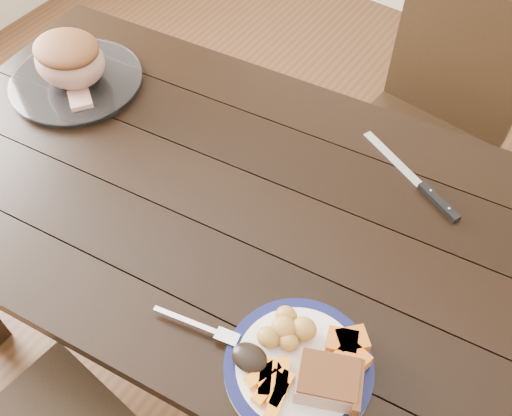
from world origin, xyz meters
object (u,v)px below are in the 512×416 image
Objects in this scene: serving_platter at (77,82)px; fork at (202,327)px; chair_far at (429,122)px; dinner_plate at (298,367)px; carving_knife at (427,190)px; roast_joint at (70,61)px; pork_slice at (328,381)px; dining_table at (233,224)px.

serving_platter is 0.81m from fork.
chair_far reaches higher than dinner_plate.
carving_knife is at bearing 88.06° from dinner_plate.
roast_joint is 0.95m from carving_knife.
dinner_plate is (0.13, -0.99, 0.23)m from chair_far.
carving_knife is (-0.04, 0.53, -0.04)m from pork_slice.
serving_platter is at bearing 44.96° from chair_far.
serving_platter is 0.95m from carving_knife.
dinner_plate is 0.92× the size of carving_knife.
serving_platter is 1.78× the size of roast_joint.
roast_joint reaches higher than dinner_plate.
carving_knife is (0.21, 0.57, -0.01)m from fork.
chair_far reaches higher than roast_joint.
dinner_plate is at bearing 175.24° from pork_slice.
carving_knife is at bearing 112.31° from chair_far.
carving_knife is (0.02, 0.52, -0.00)m from dinner_plate.
chair_far reaches higher than fork.
fork is 0.60m from carving_knife.
pork_slice is (0.06, -0.01, 0.04)m from dinner_plate.
serving_platter is at bearing 159.96° from dinner_plate.
roast_joint is at bearing -144.48° from carving_knife.
fork is (-0.06, -1.03, 0.25)m from chair_far.
carving_knife is at bearing 37.66° from dining_table.
pork_slice reaches higher than dining_table.
chair_far is 8.57× the size of pork_slice.
roast_joint is at bearing 44.96° from chair_far.
roast_joint reaches higher than fork.
roast_joint is (-0.78, -0.66, 0.31)m from chair_far.
chair_far is at bearing 97.33° from dinner_plate.
chair_far is 1.02m from dinner_plate.
chair_far is 1.05m from serving_platter.
dining_table is 0.78m from chair_far.
serving_platter is 1.03m from pork_slice.
pork_slice is (0.40, -0.26, 0.14)m from dining_table.
fork reaches higher than dinner_plate.
serving_platter is (-0.91, 0.33, 0.00)m from dinner_plate.
carving_knife reaches higher than dining_table.
pork_slice reaches higher than fork.
chair_far is 1.07m from roast_joint.
dinner_plate is 0.81× the size of serving_platter.
dining_table is 0.49m from pork_slice.
dining_table is 9.56× the size of fork.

